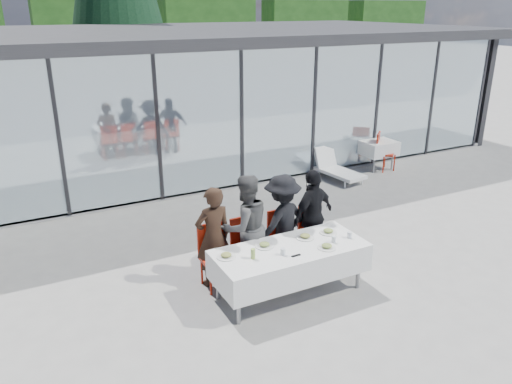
% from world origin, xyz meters
% --- Properties ---
extents(ground, '(90.00, 90.00, 0.00)m').
position_xyz_m(ground, '(0.00, 0.00, 0.00)').
color(ground, gray).
rests_on(ground, ground).
extents(pavilion, '(14.80, 8.80, 3.44)m').
position_xyz_m(pavilion, '(2.00, 8.16, 2.15)').
color(pavilion, gray).
rests_on(pavilion, ground).
extents(treeline, '(62.50, 2.00, 4.40)m').
position_xyz_m(treeline, '(-2.00, 28.00, 2.20)').
color(treeline, '#153711').
rests_on(treeline, ground).
extents(dining_table, '(2.26, 0.96, 0.75)m').
position_xyz_m(dining_table, '(-0.36, -0.47, 0.54)').
color(dining_table, silver).
rests_on(dining_table, ground).
extents(diner_a, '(0.60, 0.60, 1.58)m').
position_xyz_m(diner_a, '(-1.24, 0.30, 0.79)').
color(diner_a, '#322016').
rests_on(diner_a, ground).
extents(diner_chair_a, '(0.44, 0.44, 0.97)m').
position_xyz_m(diner_chair_a, '(-1.24, 0.28, 0.54)').
color(diner_chair_a, '#AD1D0B').
rests_on(diner_chair_a, ground).
extents(diner_b, '(0.86, 0.86, 1.68)m').
position_xyz_m(diner_b, '(-0.71, 0.30, 0.84)').
color(diner_b, '#4D4D4D').
rests_on(diner_b, ground).
extents(diner_chair_b, '(0.44, 0.44, 0.97)m').
position_xyz_m(diner_chair_b, '(-0.71, 0.28, 0.54)').
color(diner_chair_b, '#AD1D0B').
rests_on(diner_chair_b, ground).
extents(diner_c, '(1.27, 1.27, 1.57)m').
position_xyz_m(diner_c, '(-0.05, 0.30, 0.79)').
color(diner_c, black).
rests_on(diner_c, ground).
extents(diner_chair_c, '(0.44, 0.44, 0.97)m').
position_xyz_m(diner_chair_c, '(-0.05, 0.28, 0.54)').
color(diner_chair_c, '#AD1D0B').
rests_on(diner_chair_c, ground).
extents(diner_d, '(1.16, 1.16, 1.57)m').
position_xyz_m(diner_d, '(0.53, 0.30, 0.79)').
color(diner_d, black).
rests_on(diner_d, ground).
extents(diner_chair_d, '(0.44, 0.44, 0.97)m').
position_xyz_m(diner_chair_d, '(0.53, 0.28, 0.54)').
color(diner_chair_d, '#AD1D0B').
rests_on(diner_chair_d, ground).
extents(plate_a, '(0.27, 0.27, 0.07)m').
position_xyz_m(plate_a, '(-1.31, -0.32, 0.78)').
color(plate_a, silver).
rests_on(plate_a, dining_table).
extents(plate_b, '(0.27, 0.27, 0.07)m').
position_xyz_m(plate_b, '(-0.68, -0.27, 0.78)').
color(plate_b, silver).
rests_on(plate_b, dining_table).
extents(plate_c, '(0.27, 0.27, 0.07)m').
position_xyz_m(plate_c, '(-0.00, -0.31, 0.78)').
color(plate_c, silver).
rests_on(plate_c, dining_table).
extents(plate_d, '(0.27, 0.27, 0.07)m').
position_xyz_m(plate_d, '(0.41, -0.32, 0.78)').
color(plate_d, silver).
rests_on(plate_d, dining_table).
extents(plate_extra, '(0.27, 0.27, 0.07)m').
position_xyz_m(plate_extra, '(0.10, -0.73, 0.78)').
color(plate_extra, silver).
rests_on(plate_extra, dining_table).
extents(juice_bottle, '(0.06, 0.06, 0.15)m').
position_xyz_m(juice_bottle, '(-0.99, -0.52, 0.82)').
color(juice_bottle, '#8BAD48').
rests_on(juice_bottle, dining_table).
extents(drinking_glasses, '(1.23, 0.09, 0.10)m').
position_xyz_m(drinking_glasses, '(0.11, -0.61, 0.80)').
color(drinking_glasses, silver).
rests_on(drinking_glasses, dining_table).
extents(folded_eyeglasses, '(0.14, 0.03, 0.01)m').
position_xyz_m(folded_eyeglasses, '(-0.42, -0.73, 0.76)').
color(folded_eyeglasses, black).
rests_on(folded_eyeglasses, dining_table).
extents(spare_table_right, '(0.86, 0.86, 0.74)m').
position_xyz_m(spare_table_right, '(4.81, 3.76, 0.55)').
color(spare_table_right, silver).
rests_on(spare_table_right, ground).
extents(spare_chair_a, '(0.62, 0.62, 0.97)m').
position_xyz_m(spare_chair_a, '(4.82, 3.56, 0.54)').
color(spare_chair_a, '#AD1D0B').
rests_on(spare_chair_a, ground).
extents(spare_chair_b, '(0.62, 0.62, 0.97)m').
position_xyz_m(spare_chair_b, '(5.92, 4.30, 0.54)').
color(spare_chair_b, '#AD1D0B').
rests_on(spare_chair_b, ground).
extents(lounger, '(0.78, 1.40, 0.72)m').
position_xyz_m(lounger, '(3.38, 3.56, 0.26)').
color(lounger, white).
rests_on(lounger, ground).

